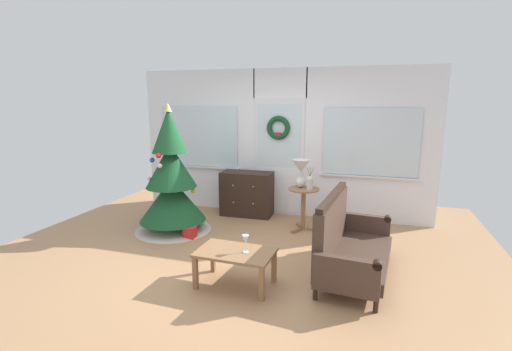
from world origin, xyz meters
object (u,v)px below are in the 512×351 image
at_px(side_table, 303,200).
at_px(coffee_table, 235,256).
at_px(settee_sofa, 347,243).
at_px(dresser_cabinet, 247,194).
at_px(wine_glass, 246,240).
at_px(christmas_tree, 172,184).
at_px(table_lamp, 301,170).
at_px(flower_vase, 310,182).
at_px(gift_box, 190,232).

distance_m(side_table, coffee_table, 2.03).
bearing_deg(settee_sofa, dresser_cabinet, 136.01).
relative_size(side_table, coffee_table, 0.79).
bearing_deg(wine_glass, christmas_tree, 140.93).
height_order(table_lamp, flower_vase, table_lamp).
distance_m(side_table, wine_glass, 2.00).
distance_m(dresser_cabinet, flower_vase, 1.37).
height_order(settee_sofa, coffee_table, settee_sofa).
relative_size(christmas_tree, gift_box, 11.53).
distance_m(christmas_tree, coffee_table, 2.12).
xyz_separation_m(table_lamp, flower_vase, (0.16, -0.10, -0.17)).
relative_size(dresser_cabinet, settee_sofa, 0.56).
bearing_deg(coffee_table, table_lamp, 80.72).
distance_m(coffee_table, gift_box, 1.64).
bearing_deg(gift_box, coffee_table, -44.51).
xyz_separation_m(settee_sofa, coffee_table, (-1.15, -0.66, -0.03)).
relative_size(christmas_tree, side_table, 2.91).
distance_m(flower_vase, gift_box, 1.96).
bearing_deg(side_table, wine_glass, -97.86).
relative_size(coffee_table, gift_box, 5.01).
bearing_deg(side_table, flower_vase, -30.96).
relative_size(christmas_tree, coffee_table, 2.30).
relative_size(christmas_tree, settee_sofa, 1.21).
height_order(table_lamp, wine_glass, table_lamp).
height_order(christmas_tree, side_table, christmas_tree).
xyz_separation_m(side_table, table_lamp, (-0.06, 0.04, 0.48)).
relative_size(christmas_tree, wine_glass, 10.12).
distance_m(christmas_tree, gift_box, 0.82).
xyz_separation_m(settee_sofa, flower_vase, (-0.66, 1.27, 0.42)).
bearing_deg(coffee_table, gift_box, 135.49).
relative_size(table_lamp, coffee_table, 0.51).
distance_m(dresser_cabinet, side_table, 1.19).
distance_m(settee_sofa, wine_glass, 1.24).
distance_m(christmas_tree, flower_vase, 2.13).
bearing_deg(christmas_tree, wine_glass, -39.07).
distance_m(christmas_tree, side_table, 2.07).
relative_size(settee_sofa, gift_box, 9.50).
xyz_separation_m(flower_vase, gift_box, (-1.65, -0.79, -0.71)).
bearing_deg(settee_sofa, coffee_table, -150.04).
xyz_separation_m(table_lamp, wine_glass, (-0.21, -2.02, -0.42)).
xyz_separation_m(settee_sofa, gift_box, (-2.31, 0.47, -0.29)).
bearing_deg(gift_box, flower_vase, 25.67).
bearing_deg(flower_vase, coffee_table, -104.30).
xyz_separation_m(dresser_cabinet, settee_sofa, (1.85, -1.79, -0.01)).
bearing_deg(dresser_cabinet, flower_vase, -23.70).
relative_size(side_table, gift_box, 3.96).
height_order(flower_vase, gift_box, flower_vase).
bearing_deg(table_lamp, flower_vase, -32.01).
xyz_separation_m(settee_sofa, side_table, (-0.76, 1.33, 0.11)).
height_order(side_table, table_lamp, table_lamp).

